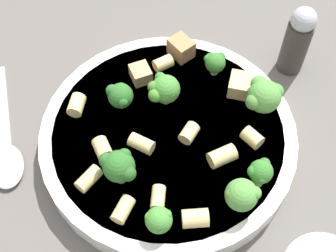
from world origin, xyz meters
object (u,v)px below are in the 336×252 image
Objects in this scene: broccoli_floret_3 at (120,95)px; rigatoni_7 at (158,198)px; broccoli_floret_6 at (260,172)px; rigatoni_8 at (102,148)px; rigatoni_4 at (89,179)px; broccoli_floret_7 at (215,62)px; broccoli_floret_2 at (119,166)px; pepper_shaker at (297,40)px; spoon at (6,149)px; broccoli_floret_0 at (159,220)px; rigatoni_0 at (77,105)px; chicken_chunk_1 at (181,48)px; broccoli_floret_4 at (161,89)px; pasta_bowl at (168,137)px; rigatoni_9 at (189,133)px; rigatoni_10 at (195,218)px; rigatoni_1 at (222,156)px; rigatoni_5 at (252,138)px; rigatoni_2 at (123,210)px; broccoli_floret_1 at (264,95)px; broccoli_floret_5 at (242,195)px; rigatoni_3 at (161,63)px; chicken_chunk_2 at (141,74)px; chicken_chunk_0 at (242,85)px; rigatoni_6 at (141,144)px.

rigatoni_7 is (-0.03, 0.11, -0.01)m from broccoli_floret_3.
rigatoni_8 is at bearing -16.27° from broccoli_floret_6.
rigatoni_7 is at bearing 133.13° from rigatoni_8.
broccoli_floret_7 is at bearing -136.42° from rigatoni_4.
pepper_shaker is at bearing -142.77° from broccoli_floret_2.
pepper_shaker is 0.54× the size of spoon.
broccoli_floret_0 is 0.11m from broccoli_floret_6.
broccoli_floret_3 is 0.05m from rigatoni_0.
broccoli_floret_4 is at bearing 68.23° from chicken_chunk_1.
pasta_bowl is 0.10m from rigatoni_4.
rigatoni_9 is 0.22× the size of pepper_shaker.
rigatoni_8 is (0.02, 0.06, -0.01)m from broccoli_floret_3.
pasta_bowl is at bearing -79.69° from rigatoni_10.
rigatoni_1 is 0.04m from rigatoni_5.
rigatoni_2 is 0.03m from rigatoni_7.
spoon is (0.16, -0.08, -0.03)m from rigatoni_7.
rigatoni_0 is at bearing -3.34° from broccoli_floret_1.
rigatoni_8 reaches higher than rigatoni_9.
broccoli_floret_2 reaches higher than rigatoni_9.
broccoli_floret_5 is (-0.08, -0.02, 0.01)m from broccoli_floret_0.
broccoli_floret_0 is 1.48× the size of rigatoni_8.
rigatoni_9 is at bearing -91.64° from rigatoni_10.
broccoli_floret_4 is 1.74× the size of rigatoni_3.
chicken_chunk_1 is 0.06m from chicken_chunk_2.
broccoli_floret_1 is 0.07m from broccoli_floret_7.
chicken_chunk_0 is at bearing -127.93° from rigatoni_7.
rigatoni_2 is at bearing 133.88° from rigatoni_4.
rigatoni_9 is (-0.03, 0.05, -0.01)m from broccoli_floret_4.
broccoli_floret_1 reaches higher than rigatoni_2.
broccoli_floret_7 is (-0.11, -0.13, -0.01)m from broccoli_floret_2.
rigatoni_10 is at bearing 168.44° from rigatoni_2.
spoon is at bearing -4.85° from rigatoni_5.
rigatoni_5 is (-0.09, 0.02, 0.02)m from pasta_bowl.
rigatoni_0 is 0.13m from rigatoni_2.
pasta_bowl is at bearing 78.30° from chicken_chunk_1.
rigatoni_8 reaches higher than pasta_bowl.
rigatoni_2 is at bearing -26.80° from broccoli_floret_0.
rigatoni_6 is (0.13, 0.04, -0.02)m from broccoli_floret_1.
rigatoni_4 is at bearing 34.60° from rigatoni_6.
broccoli_floret_3 reaches higher than rigatoni_8.
broccoli_floret_1 is 2.02× the size of rigatoni_5.
rigatoni_10 is at bearing 56.23° from broccoli_floret_1.
broccoli_floret_6 reaches higher than broccoli_floret_0.
rigatoni_9 is at bearing 147.54° from broccoli_floret_3.
broccoli_floret_4 reaches higher than rigatoni_9.
rigatoni_6 is (-0.05, -0.04, 0.00)m from rigatoni_4.
chicken_chunk_0 reaches higher than rigatoni_8.
pepper_shaker is (-0.21, -0.16, -0.01)m from broccoli_floret_2.
rigatoni_0 is at bearing 3.01° from broccoli_floret_4.
rigatoni_5 is at bearing 59.86° from pepper_shaker.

